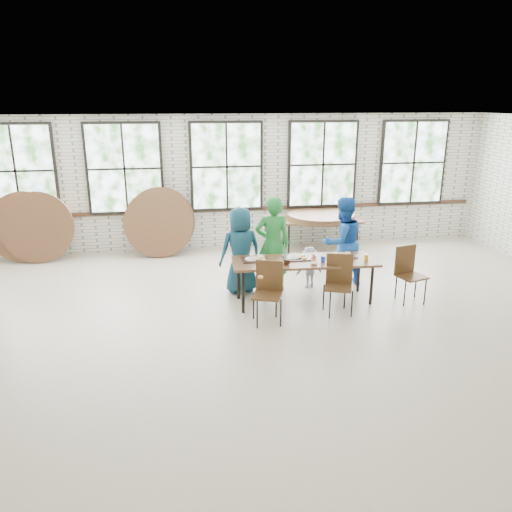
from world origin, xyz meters
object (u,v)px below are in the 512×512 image
Objects in this scene: chair_near_right at (339,279)px; storage_table at (320,222)px; dining_table at (305,263)px; chair_near_left at (268,287)px.

chair_near_right is 0.52× the size of storage_table.
dining_table is at bearing -108.36° from storage_table.
chair_near_left reaches higher than storage_table.
chair_near_right is at bearing -45.00° from dining_table.
chair_near_right is (0.44, -0.49, -0.13)m from dining_table.
chair_near_right is 3.38m from storage_table.
storage_table is (0.66, 3.31, 0.13)m from chair_near_right.
dining_table is 0.99m from chair_near_left.
storage_table is at bearing 99.40° from chair_near_right.
chair_near_left is at bearing -136.07° from dining_table.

